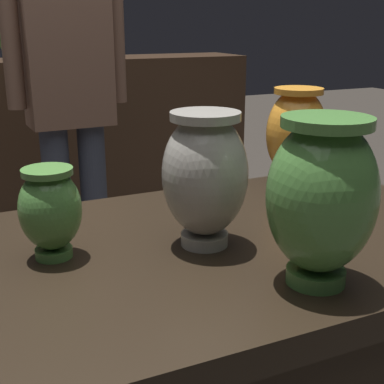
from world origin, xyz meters
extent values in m
cube|color=black|center=(0.00, 0.00, 0.78)|extent=(1.20, 0.64, 0.05)
cube|color=#382619|center=(0.00, 2.20, 0.47)|extent=(2.60, 0.40, 0.95)
cube|color=#382619|center=(0.00, 2.20, 0.97)|extent=(2.60, 0.40, 0.04)
cylinder|color=gray|center=(0.05, -0.01, 0.81)|extent=(0.08, 0.08, 0.02)
ellipsoid|color=gray|center=(0.05, -0.01, 0.93)|extent=(0.15, 0.15, 0.21)
cylinder|color=gray|center=(0.05, -0.01, 1.03)|extent=(0.12, 0.12, 0.01)
cylinder|color=orange|center=(0.40, 0.23, 0.81)|extent=(0.08, 0.08, 0.02)
ellipsoid|color=orange|center=(0.40, 0.23, 0.93)|extent=(0.14, 0.14, 0.21)
cylinder|color=orange|center=(0.40, 0.23, 1.03)|extent=(0.11, 0.11, 0.01)
cylinder|color=#477A38|center=(-0.21, 0.05, 0.81)|extent=(0.06, 0.06, 0.02)
ellipsoid|color=#477A38|center=(-0.21, 0.05, 0.89)|extent=(0.10, 0.10, 0.14)
cylinder|color=#477A38|center=(-0.21, 0.05, 0.95)|extent=(0.08, 0.08, 0.01)
cylinder|color=#477A38|center=(0.13, -0.21, 0.81)|extent=(0.09, 0.09, 0.02)
ellipsoid|color=#477A38|center=(0.13, -0.21, 0.94)|extent=(0.16, 0.16, 0.23)
cylinder|color=#477A38|center=(0.13, -0.21, 1.05)|extent=(0.13, 0.13, 0.02)
cone|color=red|center=(0.52, 2.23, 1.00)|extent=(0.09, 0.09, 0.02)
cylinder|color=red|center=(0.52, 2.23, 1.15)|extent=(0.08, 0.08, 0.28)
cylinder|color=#477A38|center=(0.00, 2.24, 1.00)|extent=(0.07, 0.07, 0.02)
ellipsoid|color=#477A38|center=(0.00, 2.24, 1.09)|extent=(0.11, 0.11, 0.17)
cylinder|color=#477A38|center=(0.00, 2.24, 1.18)|extent=(0.09, 0.09, 0.01)
cylinder|color=#333847|center=(0.17, 1.31, 0.39)|extent=(0.11, 0.11, 0.79)
cylinder|color=#333847|center=(0.02, 1.30, 0.39)|extent=(0.11, 0.11, 0.79)
cube|color=brown|center=(0.10, 1.31, 1.10)|extent=(0.33, 0.19, 0.62)
cylinder|color=brown|center=(0.30, 1.32, 1.13)|extent=(0.07, 0.07, 0.53)
cylinder|color=brown|center=(-0.10, 1.30, 1.13)|extent=(0.07, 0.07, 0.53)
camera|label=1|loc=(-0.34, -0.80, 1.18)|focal=49.88mm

